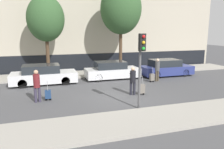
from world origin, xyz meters
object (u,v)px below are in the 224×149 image
pedestrian_left (37,84)px  pedestrian_center (133,79)px  parked_car_0 (43,75)px  parked_car_1 (112,71)px  pedestrian_right (157,68)px  trolley_right (152,77)px  trolley_center (142,89)px  trolley_left (48,94)px  parked_car_2 (166,68)px  bare_tree_near_crossing (46,19)px  traffic_light (141,56)px  bare_tree_down_street (121,9)px

pedestrian_left → pedestrian_center: pedestrian_left is taller
pedestrian_center → parked_car_0: bearing=-22.7°
parked_car_0 → parked_car_1: (5.23, 0.14, -0.00)m
pedestrian_right → trolley_right: bearing=-179.9°
trolley_center → trolley_left: bearing=173.7°
parked_car_2 → trolley_center: parked_car_2 is taller
parked_car_2 → bare_tree_near_crossing: (-9.55, 2.35, 4.03)m
pedestrian_left → bare_tree_near_crossing: bearing=-108.4°
parked_car_2 → traffic_light: size_ratio=1.20×
trolley_center → pedestrian_right: pedestrian_right is taller
parked_car_1 → trolley_center: bearing=-86.2°
parked_car_1 → traffic_light: size_ratio=1.17×
parked_car_0 → trolley_center: parked_car_0 is taller
trolley_right → bare_tree_near_crossing: size_ratio=0.18×
bare_tree_down_street → trolley_left: bearing=-136.9°
parked_car_1 → pedestrian_left: bearing=-141.9°
parked_car_2 → pedestrian_center: 6.65m
trolley_center → bare_tree_down_street: bare_tree_down_street is taller
pedestrian_left → trolley_center: size_ratio=1.48×
parked_car_0 → pedestrian_right: 8.44m
bare_tree_down_street → parked_car_0: bearing=-164.2°
pedestrian_right → traffic_light: 6.68m
trolley_left → traffic_light: (4.23, -2.81, 2.26)m
trolley_left → bare_tree_near_crossing: 7.71m
traffic_light → parked_car_0: bearing=122.4°
pedestrian_center → trolley_right: 3.82m
pedestrian_left → trolley_left: pedestrian_left is taller
pedestrian_left → parked_car_2: bearing=-169.6°
trolley_right → bare_tree_down_street: 6.53m
traffic_light → bare_tree_down_street: bare_tree_down_street is taller
parked_car_0 → traffic_light: (4.40, -6.94, 1.95)m
pedestrian_center → bare_tree_near_crossing: size_ratio=0.26×
trolley_right → pedestrian_left: bearing=-163.9°
parked_car_1 → traffic_light: (-0.83, -7.08, 1.95)m
parked_car_0 → trolley_center: 7.30m
parked_car_0 → parked_car_2: size_ratio=1.04×
trolley_center → parked_car_0: bearing=139.6°
bare_tree_near_crossing → traffic_light: bearing=-66.6°
parked_car_1 → bare_tree_down_street: (1.36, 1.72, 4.93)m
trolley_center → parked_car_2: bearing=46.2°
parked_car_0 → bare_tree_down_street: 8.43m
pedestrian_center → pedestrian_right: pedestrian_right is taller
pedestrian_right → bare_tree_near_crossing: 9.52m
parked_car_2 → bare_tree_down_street: bearing=149.9°
parked_car_1 → pedestrian_right: pedestrian_right is taller
bare_tree_near_crossing → trolley_right: bearing=-29.6°
trolley_left → pedestrian_center: size_ratio=0.67×
trolley_right → bare_tree_near_crossing: bearing=150.4°
pedestrian_center → traffic_light: traffic_light is taller
parked_car_2 → pedestrian_right: size_ratio=2.55×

